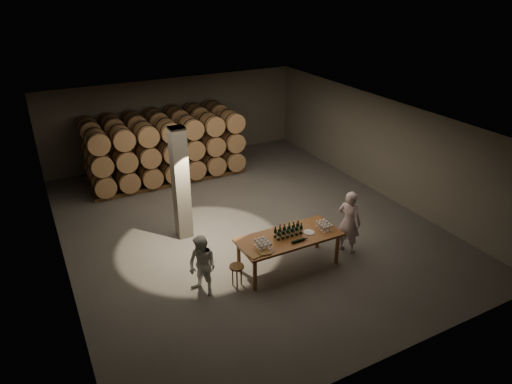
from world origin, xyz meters
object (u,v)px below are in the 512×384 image
bottle_cluster (288,231)px  person_man (349,222)px  notebook_near (265,253)px  tasting_table (289,240)px  plate (309,232)px  stool (237,270)px  person_woman (202,266)px

bottle_cluster → person_man: 1.80m
notebook_near → person_man: bearing=17.4°
tasting_table → plate: plate is taller
plate → bottle_cluster: bearing=167.2°
plate → stool: bearing=-178.6°
tasting_table → notebook_near: bearing=-156.9°
tasting_table → notebook_near: notebook_near is taller
notebook_near → tasting_table: bearing=34.0°
tasting_table → plate: size_ratio=9.32×
tasting_table → person_man: person_man is taller
plate → person_man: size_ratio=0.16×
bottle_cluster → person_man: person_man is taller
tasting_table → notebook_near: 0.98m
bottle_cluster → notebook_near: 0.99m
tasting_table → person_man: bearing=-2.4°
tasting_table → person_woman: bearing=179.2°
tasting_table → person_woman: (-2.29, 0.03, -0.05)m
notebook_near → person_man: person_man is taller
person_man → stool: bearing=64.0°
bottle_cluster → person_woman: person_woman is taller
stool → person_man: 3.31m
notebook_near → person_man: size_ratio=0.15×
person_man → person_woman: (-4.07, 0.11, -0.13)m
tasting_table → person_man: size_ratio=1.49×
notebook_near → person_woman: bearing=174.3°
plate → person_man: (1.26, 0.00, -0.03)m
bottle_cluster → stool: bottle_cluster is taller
notebook_near → person_man: (2.68, 0.31, -0.04)m
bottle_cluster → stool: (-1.50, -0.17, -0.54)m
plate → notebook_near: 1.46m
person_man → person_woman: size_ratio=1.17×
notebook_near → person_man: 2.70m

